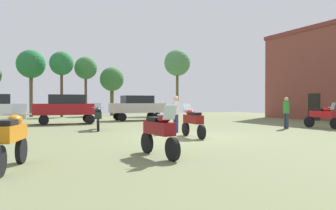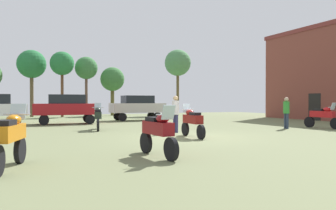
{
  "view_description": "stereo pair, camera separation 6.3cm",
  "coord_description": "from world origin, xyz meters",
  "px_view_note": "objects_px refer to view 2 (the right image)",
  "views": [
    {
      "loc": [
        -6.88,
        -12.52,
        1.58
      ],
      "look_at": [
        1.48,
        5.41,
        1.34
      ],
      "focal_mm": 35.05,
      "sensor_mm": 36.0,
      "label": 1
    },
    {
      "loc": [
        -6.82,
        -12.55,
        1.58
      ],
      "look_at": [
        1.48,
        5.41,
        1.34
      ],
      "focal_mm": 35.05,
      "sensor_mm": 36.0,
      "label": 2
    }
  ],
  "objects_px": {
    "motorcycle_6": "(10,137)",
    "motorcycle_4": "(192,121)",
    "tree_8": "(32,65)",
    "person_1": "(286,110)",
    "tree_7": "(178,63)",
    "motorcycle_7": "(98,117)",
    "motorcycle_1": "(323,116)",
    "car_1": "(138,106)",
    "tree_3": "(62,64)",
    "car_3": "(67,107)",
    "motorcycle_3": "(158,131)",
    "tree_5": "(86,69)",
    "tree_1": "(112,80)",
    "person_3": "(176,111)"
  },
  "relations": [
    {
      "from": "motorcycle_6",
      "to": "motorcycle_4",
      "type": "bearing_deg",
      "value": 46.7
    },
    {
      "from": "motorcycle_6",
      "to": "tree_8",
      "type": "bearing_deg",
      "value": 103.48
    },
    {
      "from": "tree_8",
      "to": "person_1",
      "type": "bearing_deg",
      "value": -58.96
    },
    {
      "from": "motorcycle_6",
      "to": "tree_7",
      "type": "relative_size",
      "value": 0.29
    },
    {
      "from": "motorcycle_7",
      "to": "tree_7",
      "type": "relative_size",
      "value": 0.28
    },
    {
      "from": "motorcycle_7",
      "to": "person_1",
      "type": "height_order",
      "value": "person_1"
    },
    {
      "from": "motorcycle_1",
      "to": "tree_7",
      "type": "distance_m",
      "value": 20.29
    },
    {
      "from": "car_1",
      "to": "tree_3",
      "type": "distance_m",
      "value": 10.29
    },
    {
      "from": "motorcycle_4",
      "to": "tree_7",
      "type": "bearing_deg",
      "value": 69.05
    },
    {
      "from": "motorcycle_1",
      "to": "person_1",
      "type": "height_order",
      "value": "person_1"
    },
    {
      "from": "tree_3",
      "to": "motorcycle_4",
      "type": "bearing_deg",
      "value": -82.24
    },
    {
      "from": "motorcycle_1",
      "to": "car_3",
      "type": "distance_m",
      "value": 16.17
    },
    {
      "from": "motorcycle_3",
      "to": "tree_8",
      "type": "distance_m",
      "value": 26.86
    },
    {
      "from": "motorcycle_3",
      "to": "car_3",
      "type": "relative_size",
      "value": 0.49
    },
    {
      "from": "tree_5",
      "to": "tree_7",
      "type": "height_order",
      "value": "tree_7"
    },
    {
      "from": "motorcycle_3",
      "to": "car_3",
      "type": "bearing_deg",
      "value": -92.6
    },
    {
      "from": "tree_8",
      "to": "tree_1",
      "type": "bearing_deg",
      "value": -2.09
    },
    {
      "from": "car_3",
      "to": "person_3",
      "type": "height_order",
      "value": "car_3"
    },
    {
      "from": "tree_7",
      "to": "tree_3",
      "type": "bearing_deg",
      "value": 178.43
    },
    {
      "from": "motorcycle_4",
      "to": "tree_8",
      "type": "height_order",
      "value": "tree_8"
    },
    {
      "from": "tree_1",
      "to": "tree_7",
      "type": "height_order",
      "value": "tree_7"
    },
    {
      "from": "motorcycle_4",
      "to": "car_3",
      "type": "relative_size",
      "value": 0.49
    },
    {
      "from": "motorcycle_3",
      "to": "tree_8",
      "type": "relative_size",
      "value": 0.33
    },
    {
      "from": "motorcycle_1",
      "to": "tree_7",
      "type": "relative_size",
      "value": 0.31
    },
    {
      "from": "tree_1",
      "to": "motorcycle_7",
      "type": "bearing_deg",
      "value": -107.65
    },
    {
      "from": "motorcycle_7",
      "to": "car_3",
      "type": "relative_size",
      "value": 0.47
    },
    {
      "from": "motorcycle_6",
      "to": "tree_3",
      "type": "xyz_separation_m",
      "value": [
        4.16,
        24.93,
        4.41
      ]
    },
    {
      "from": "tree_3",
      "to": "tree_5",
      "type": "xyz_separation_m",
      "value": [
        2.51,
        0.98,
        -0.25
      ]
    },
    {
      "from": "motorcycle_6",
      "to": "motorcycle_3",
      "type": "bearing_deg",
      "value": 18.52
    },
    {
      "from": "motorcycle_3",
      "to": "tree_5",
      "type": "xyz_separation_m",
      "value": [
        2.94,
        25.8,
        4.18
      ]
    },
    {
      "from": "motorcycle_7",
      "to": "tree_8",
      "type": "height_order",
      "value": "tree_8"
    },
    {
      "from": "car_1",
      "to": "tree_3",
      "type": "xyz_separation_m",
      "value": [
        -4.86,
        8.15,
        3.98
      ]
    },
    {
      "from": "motorcycle_1",
      "to": "motorcycle_6",
      "type": "relative_size",
      "value": 1.04
    },
    {
      "from": "tree_3",
      "to": "car_3",
      "type": "bearing_deg",
      "value": -95.18
    },
    {
      "from": "car_3",
      "to": "tree_1",
      "type": "relative_size",
      "value": 0.85
    },
    {
      "from": "motorcycle_3",
      "to": "person_1",
      "type": "xyz_separation_m",
      "value": [
        10.28,
        5.6,
        0.32
      ]
    },
    {
      "from": "person_1",
      "to": "car_1",
      "type": "bearing_deg",
      "value": 26.89
    },
    {
      "from": "motorcycle_1",
      "to": "tree_1",
      "type": "relative_size",
      "value": 0.43
    },
    {
      "from": "tree_3",
      "to": "tree_8",
      "type": "distance_m",
      "value": 3.11
    },
    {
      "from": "person_1",
      "to": "tree_5",
      "type": "height_order",
      "value": "tree_5"
    },
    {
      "from": "car_1",
      "to": "tree_7",
      "type": "distance_m",
      "value": 11.79
    },
    {
      "from": "motorcycle_1",
      "to": "tree_5",
      "type": "distance_m",
      "value": 23.32
    },
    {
      "from": "motorcycle_4",
      "to": "motorcycle_6",
      "type": "height_order",
      "value": "motorcycle_6"
    },
    {
      "from": "person_1",
      "to": "person_3",
      "type": "bearing_deg",
      "value": 88.15
    },
    {
      "from": "motorcycle_1",
      "to": "tree_5",
      "type": "height_order",
      "value": "tree_5"
    },
    {
      "from": "motorcycle_3",
      "to": "person_3",
      "type": "relative_size",
      "value": 1.18
    },
    {
      "from": "tree_5",
      "to": "motorcycle_4",
      "type": "bearing_deg",
      "value": -89.11
    },
    {
      "from": "person_1",
      "to": "person_3",
      "type": "distance_m",
      "value": 6.75
    },
    {
      "from": "motorcycle_4",
      "to": "motorcycle_7",
      "type": "distance_m",
      "value": 5.98
    },
    {
      "from": "car_3",
      "to": "person_1",
      "type": "relative_size",
      "value": 2.49
    }
  ]
}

